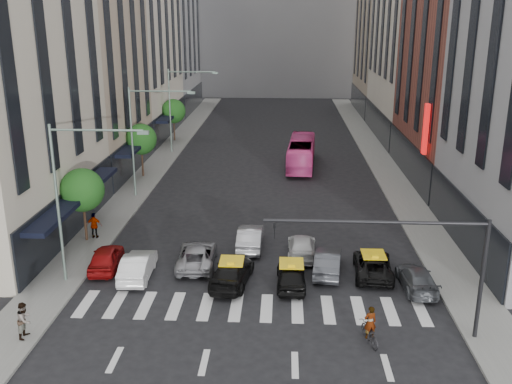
# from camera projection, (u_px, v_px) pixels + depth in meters

# --- Properties ---
(ground) EXTENTS (160.00, 160.00, 0.00)m
(ground) POSITION_uv_depth(u_px,v_px,m) (254.00, 323.00, 28.37)
(ground) COLOR black
(ground) RESTS_ON ground
(sidewalk_left) EXTENTS (3.00, 96.00, 0.15)m
(sidewalk_left) POSITION_uv_depth(u_px,v_px,m) (156.00, 166.00, 57.49)
(sidewalk_left) COLOR slate
(sidewalk_left) RESTS_ON ground
(sidewalk_right) EXTENTS (3.00, 96.00, 0.15)m
(sidewalk_right) POSITION_uv_depth(u_px,v_px,m) (385.00, 169.00, 56.41)
(sidewalk_right) COLOR slate
(sidewalk_right) RESTS_ON ground
(building_left_b) EXTENTS (8.00, 16.00, 24.00)m
(building_left_b) POSITION_uv_depth(u_px,v_px,m) (85.00, 45.00, 52.29)
(building_left_b) COLOR tan
(building_left_b) RESTS_ON ground
(building_left_d) EXTENTS (8.00, 18.00, 30.00)m
(building_left_d) POSITION_uv_depth(u_px,v_px,m) (165.00, 12.00, 86.68)
(building_left_d) COLOR gray
(building_left_d) RESTS_ON ground
(building_right_b) EXTENTS (8.00, 18.00, 26.00)m
(building_right_b) POSITION_uv_depth(u_px,v_px,m) (465.00, 35.00, 49.45)
(building_right_b) COLOR brown
(building_right_b) RESTS_ON ground
(building_right_d) EXTENTS (8.00, 18.00, 28.00)m
(building_right_d) POSITION_uv_depth(u_px,v_px,m) (389.00, 19.00, 85.39)
(building_right_d) COLOR tan
(building_right_d) RESTS_ON ground
(tree_near) EXTENTS (2.88, 2.88, 4.95)m
(tree_near) POSITION_uv_depth(u_px,v_px,m) (82.00, 190.00, 37.37)
(tree_near) COLOR black
(tree_near) RESTS_ON sidewalk_left
(tree_mid) EXTENTS (2.88, 2.88, 4.95)m
(tree_mid) POSITION_uv_depth(u_px,v_px,m) (141.00, 139.00, 52.62)
(tree_mid) COLOR black
(tree_mid) RESTS_ON sidewalk_left
(tree_far) EXTENTS (2.88, 2.88, 4.95)m
(tree_far) POSITION_uv_depth(u_px,v_px,m) (173.00, 111.00, 67.88)
(tree_far) COLOR black
(tree_far) RESTS_ON sidewalk_left
(streetlamp_near) EXTENTS (5.38, 0.25, 9.00)m
(streetlamp_near) POSITION_uv_depth(u_px,v_px,m) (73.00, 183.00, 30.89)
(streetlamp_near) COLOR gray
(streetlamp_near) RESTS_ON sidewalk_left
(streetlamp_mid) EXTENTS (5.38, 0.25, 9.00)m
(streetlamp_mid) POSITION_uv_depth(u_px,v_px,m) (143.00, 128.00, 46.15)
(streetlamp_mid) COLOR gray
(streetlamp_mid) RESTS_ON sidewalk_left
(streetlamp_far) EXTENTS (5.38, 0.25, 9.00)m
(streetlamp_far) POSITION_uv_depth(u_px,v_px,m) (178.00, 100.00, 61.41)
(streetlamp_far) COLOR gray
(streetlamp_far) RESTS_ON sidewalk_left
(traffic_signal) EXTENTS (10.10, 0.20, 6.00)m
(traffic_signal) POSITION_uv_depth(u_px,v_px,m) (422.00, 251.00, 25.72)
(traffic_signal) COLOR black
(traffic_signal) RESTS_ON ground
(liberty_sign) EXTENTS (0.30, 0.70, 4.00)m
(liberty_sign) POSITION_uv_depth(u_px,v_px,m) (426.00, 129.00, 45.06)
(liberty_sign) COLOR red
(liberty_sign) RESTS_ON ground
(car_red) EXTENTS (2.04, 4.26, 1.40)m
(car_red) POSITION_uv_depth(u_px,v_px,m) (106.00, 258.00, 34.22)
(car_red) COLOR maroon
(car_red) RESTS_ON ground
(car_white_front) EXTENTS (1.69, 4.45, 1.45)m
(car_white_front) POSITION_uv_depth(u_px,v_px,m) (138.00, 266.00, 33.08)
(car_white_front) COLOR silver
(car_white_front) RESTS_ON ground
(car_silver) EXTENTS (2.53, 5.01, 1.36)m
(car_silver) POSITION_uv_depth(u_px,v_px,m) (197.00, 255.00, 34.59)
(car_silver) COLOR #939498
(car_silver) RESTS_ON ground
(taxi_left) EXTENTS (2.55, 4.98, 1.38)m
(taxi_left) POSITION_uv_depth(u_px,v_px,m) (232.00, 273.00, 32.27)
(taxi_left) COLOR black
(taxi_left) RESTS_ON ground
(taxi_center) EXTENTS (1.65, 4.05, 1.38)m
(taxi_center) POSITION_uv_depth(u_px,v_px,m) (291.00, 275.00, 31.97)
(taxi_center) COLOR black
(taxi_center) RESTS_ON ground
(car_grey_mid) EXTENTS (1.99, 4.40, 1.40)m
(car_grey_mid) POSITION_uv_depth(u_px,v_px,m) (328.00, 262.00, 33.62)
(car_grey_mid) COLOR #383A3F
(car_grey_mid) RESTS_ON ground
(taxi_right) EXTENTS (2.45, 4.77, 1.29)m
(taxi_right) POSITION_uv_depth(u_px,v_px,m) (373.00, 265.00, 33.36)
(taxi_right) COLOR black
(taxi_right) RESTS_ON ground
(car_grey_curb) EXTENTS (1.86, 4.33, 1.24)m
(car_grey_curb) POSITION_uv_depth(u_px,v_px,m) (417.00, 278.00, 31.70)
(car_grey_curb) COLOR #45494E
(car_grey_curb) RESTS_ON ground
(car_row2_left) EXTENTS (1.61, 4.47, 1.47)m
(car_row2_left) POSITION_uv_depth(u_px,v_px,m) (250.00, 237.00, 37.25)
(car_row2_left) COLOR #A5A6AB
(car_row2_left) RESTS_ON ground
(car_row2_right) EXTENTS (1.83, 4.36, 1.26)m
(car_row2_right) POSITION_uv_depth(u_px,v_px,m) (302.00, 247.00, 36.05)
(car_row2_right) COLOR silver
(car_row2_right) RESTS_ON ground
(bus) EXTENTS (3.14, 10.49, 2.88)m
(bus) POSITION_uv_depth(u_px,v_px,m) (301.00, 153.00, 56.96)
(bus) COLOR #F2479D
(bus) RESTS_ON ground
(motorcycle) EXTENTS (1.13, 2.01, 1.00)m
(motorcycle) POSITION_uv_depth(u_px,v_px,m) (369.00, 333.00, 26.49)
(motorcycle) COLOR black
(motorcycle) RESTS_ON ground
(rider) EXTENTS (0.67, 0.53, 1.63)m
(rider) POSITION_uv_depth(u_px,v_px,m) (371.00, 308.00, 26.10)
(rider) COLOR gray
(rider) RESTS_ON motorcycle
(pedestrian_near) EXTENTS (0.71, 0.89, 1.77)m
(pedestrian_near) POSITION_uv_depth(u_px,v_px,m) (25.00, 320.00, 26.60)
(pedestrian_near) COLOR gray
(pedestrian_near) RESTS_ON sidewalk_left
(pedestrian_far) EXTENTS (1.05, 0.46, 1.78)m
(pedestrian_far) POSITION_uv_depth(u_px,v_px,m) (94.00, 226.00, 38.48)
(pedestrian_far) COLOR gray
(pedestrian_far) RESTS_ON sidewalk_left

